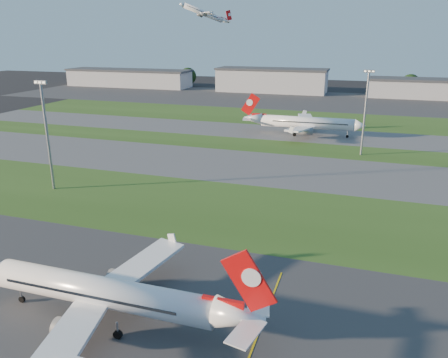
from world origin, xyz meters
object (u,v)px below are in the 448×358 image
at_px(light_mast_west, 46,129).
at_px(light_mast_centre, 366,107).
at_px(airliner_taxiing, 306,123).
at_px(airliner_parked, 105,293).

height_order(light_mast_west, light_mast_centre, same).
distance_m(light_mast_west, light_mast_centre, 89.64).
bearing_deg(light_mast_centre, airliner_taxiing, 131.72).
xyz_separation_m(airliner_taxiing, light_mast_centre, (20.45, -22.94, 10.18)).
relative_size(airliner_parked, light_mast_west, 1.47).
xyz_separation_m(airliner_taxiing, light_mast_west, (-49.55, -78.94, 10.18)).
height_order(airliner_parked, light_mast_west, light_mast_west).
bearing_deg(airliner_taxiing, airliner_parked, 84.79).
xyz_separation_m(light_mast_west, light_mast_centre, (70.00, 56.00, 0.00)).
relative_size(airliner_taxiing, light_mast_west, 1.64).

